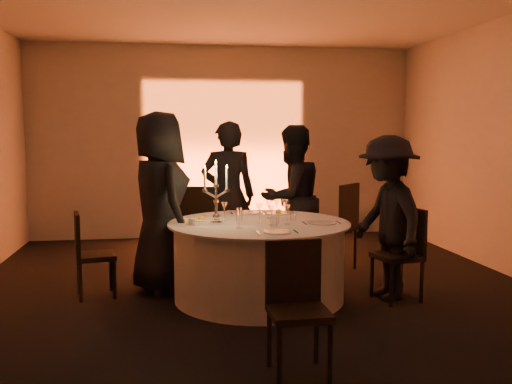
{
  "coord_description": "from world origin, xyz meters",
  "views": [
    {
      "loc": [
        -0.88,
        -5.5,
        1.66
      ],
      "look_at": [
        0.0,
        0.2,
        1.05
      ],
      "focal_mm": 40.0,
      "sensor_mm": 36.0,
      "label": 1
    }
  ],
  "objects": [
    {
      "name": "floor",
      "position": [
        0.0,
        0.0,
        0.0
      ],
      "size": [
        7.0,
        7.0,
        0.0
      ],
      "primitive_type": "plane",
      "color": "black",
      "rests_on": "ground"
    },
    {
      "name": "wall_back",
      "position": [
        0.0,
        3.5,
        1.5
      ],
      "size": [
        7.0,
        0.0,
        7.0
      ],
      "primitive_type": "plane",
      "rotation": [
        1.57,
        0.0,
        0.0
      ],
      "color": "beige",
      "rests_on": "floor"
    },
    {
      "name": "wall_front",
      "position": [
        0.0,
        -3.5,
        1.5
      ],
      "size": [
        7.0,
        0.0,
        7.0
      ],
      "primitive_type": "plane",
      "rotation": [
        -1.57,
        0.0,
        0.0
      ],
      "color": "beige",
      "rests_on": "floor"
    },
    {
      "name": "uplighter_fixture",
      "position": [
        0.0,
        3.2,
        0.05
      ],
      "size": [
        0.25,
        0.12,
        0.1
      ],
      "primitive_type": "cube",
      "color": "black",
      "rests_on": "floor"
    },
    {
      "name": "banquet_table",
      "position": [
        0.0,
        0.0,
        0.38
      ],
      "size": [
        1.8,
        1.8,
        0.77
      ],
      "color": "black",
      "rests_on": "floor"
    },
    {
      "name": "chair_left",
      "position": [
        -1.69,
        0.31,
        0.48
      ],
      "size": [
        0.44,
        0.44,
        0.86
      ],
      "rotation": [
        0.0,
        0.0,
        1.77
      ],
      "color": "black",
      "rests_on": "floor"
    },
    {
      "name": "chair_back_left",
      "position": [
        -0.5,
        1.46,
        0.57
      ],
      "size": [
        0.55,
        0.55,
        1.01
      ],
      "rotation": [
        0.0,
        0.0,
        2.84
      ],
      "color": "black",
      "rests_on": "floor"
    },
    {
      "name": "chair_back_right",
      "position": [
        1.13,
        0.98,
        0.6
      ],
      "size": [
        0.65,
        0.65,
        1.05
      ],
      "rotation": [
        0.0,
        0.0,
        -2.34
      ],
      "color": "black",
      "rests_on": "floor"
    },
    {
      "name": "chair_right",
      "position": [
        1.41,
        -0.25,
        0.51
      ],
      "size": [
        0.47,
        0.47,
        0.91
      ],
      "rotation": [
        0.0,
        0.0,
        -1.37
      ],
      "color": "black",
      "rests_on": "floor"
    },
    {
      "name": "chair_front",
      "position": [
        -0.02,
        -1.76,
        0.51
      ],
      "size": [
        0.4,
        0.4,
        0.91
      ],
      "rotation": [
        0.0,
        0.0,
        0.01
      ],
      "color": "black",
      "rests_on": "floor"
    },
    {
      "name": "guest_left",
      "position": [
        -0.97,
        0.41,
        0.93
      ],
      "size": [
        0.9,
        1.07,
        1.87
      ],
      "primitive_type": "imported",
      "rotation": [
        0.0,
        0.0,
        1.97
      ],
      "color": "black",
      "rests_on": "floor"
    },
    {
      "name": "guest_back_left",
      "position": [
        -0.17,
        1.31,
        0.89
      ],
      "size": [
        0.7,
        0.51,
        1.79
      ],
      "primitive_type": "imported",
      "rotation": [
        0.0,
        0.0,
        3.01
      ],
      "color": "black",
      "rests_on": "floor"
    },
    {
      "name": "guest_back_right",
      "position": [
        0.57,
        1.1,
        0.87
      ],
      "size": [
        1.06,
        0.98,
        1.74
      ],
      "primitive_type": "imported",
      "rotation": [
        0.0,
        0.0,
        -2.66
      ],
      "color": "black",
      "rests_on": "floor"
    },
    {
      "name": "guest_right",
      "position": [
        1.26,
        -0.18,
        0.81
      ],
      "size": [
        0.75,
        1.13,
        1.63
      ],
      "primitive_type": "imported",
      "rotation": [
        0.0,
        0.0,
        -1.43
      ],
      "color": "black",
      "rests_on": "floor"
    },
    {
      "name": "plate_left",
      "position": [
        -0.56,
        0.21,
        0.79
      ],
      "size": [
        0.36,
        0.26,
        0.08
      ],
      "color": "white",
      "rests_on": "banquet_table"
    },
    {
      "name": "plate_back_left",
      "position": [
        -0.03,
        0.63,
        0.78
      ],
      "size": [
        0.36,
        0.27,
        0.01
      ],
      "color": "white",
      "rests_on": "banquet_table"
    },
    {
      "name": "plate_back_right",
      "position": [
        0.3,
        0.54,
        0.79
      ],
      "size": [
        0.35,
        0.27,
        0.08
      ],
      "color": "white",
      "rests_on": "banquet_table"
    },
    {
      "name": "plate_right",
      "position": [
        0.59,
        -0.17,
        0.78
      ],
      "size": [
        0.36,
        0.28,
        0.01
      ],
      "color": "white",
      "rests_on": "banquet_table"
    },
    {
      "name": "plate_front",
      "position": [
        0.06,
        -0.62,
        0.78
      ],
      "size": [
        0.36,
        0.24,
        0.01
      ],
      "color": "white",
      "rests_on": "banquet_table"
    },
    {
      "name": "coffee_cup",
      "position": [
        -0.66,
        -0.07,
        0.8
      ],
      "size": [
        0.11,
        0.11,
        0.07
      ],
      "color": "white",
      "rests_on": "banquet_table"
    },
    {
      "name": "candelabra",
      "position": [
        -0.43,
        -0.04,
        0.99
      ],
      "size": [
        0.26,
        0.13,
        0.63
      ],
      "color": "silver",
      "rests_on": "banquet_table"
    },
    {
      "name": "wine_glass_a",
      "position": [
        0.09,
        -0.2,
        0.91
      ],
      "size": [
        0.07,
        0.07,
        0.19
      ],
      "color": "white",
      "rests_on": "banquet_table"
    },
    {
      "name": "wine_glass_b",
      "position": [
        0.25,
        -0.18,
        0.91
      ],
      "size": [
        0.07,
        0.07,
        0.19
      ],
      "color": "white",
      "rests_on": "banquet_table"
    },
    {
      "name": "wine_glass_c",
      "position": [
        -0.24,
        -0.32,
        0.91
      ],
      "size": [
        0.07,
        0.07,
        0.19
      ],
      "color": "white",
      "rests_on": "banquet_table"
    },
    {
      "name": "wine_glass_d",
      "position": [
        0.23,
        0.26,
        0.91
      ],
      "size": [
        0.07,
        0.07,
        0.19
      ],
      "color": "white",
      "rests_on": "banquet_table"
    },
    {
      "name": "wine_glass_e",
      "position": [
        -0.4,
        0.32,
        0.91
      ],
      "size": [
        0.07,
        0.07,
        0.19
      ],
      "color": "white",
      "rests_on": "banquet_table"
    },
    {
      "name": "wine_glass_f",
      "position": [
        0.13,
        0.22,
        0.91
      ],
      "size": [
        0.07,
        0.07,
        0.19
      ],
      "color": "white",
      "rests_on": "banquet_table"
    },
    {
      "name": "wine_glass_g",
      "position": [
        0.31,
        0.23,
        0.91
      ],
      "size": [
        0.07,
        0.07,
        0.19
      ],
      "color": "white",
      "rests_on": "banquet_table"
    },
    {
      "name": "wine_glass_h",
      "position": [
        -0.33,
        0.12,
        0.91
      ],
      "size": [
        0.07,
        0.07,
        0.19
      ],
      "color": "white",
      "rests_on": "banquet_table"
    },
    {
      "name": "wine_glass_i",
      "position": [
        0.0,
        -0.01,
        0.91
      ],
      "size": [
        0.07,
        0.07,
        0.19
      ],
      "color": "white",
      "rests_on": "banquet_table"
    },
    {
      "name": "tumbler_a",
      "position": [
        -0.19,
        0.09,
        0.82
      ],
      "size": [
        0.07,
        0.07,
        0.09
      ],
      "primitive_type": "cylinder",
      "color": "white",
      "rests_on": "banquet_table"
    },
    {
      "name": "tumbler_b",
      "position": [
        0.14,
        -0.14,
        0.82
      ],
      "size": [
        0.07,
        0.07,
        0.09
      ],
      "primitive_type": "cylinder",
      "color": "white",
      "rests_on": "banquet_table"
    },
    {
      "name": "tumbler_c",
      "position": [
        0.37,
        0.09,
        0.82
      ],
      "size": [
        0.07,
        0.07,
        0.09
      ],
      "primitive_type": "cylinder",
      "color": "white",
      "rests_on": "banquet_table"
    },
    {
      "name": "tumbler_d",
      "position": [
        0.09,
        -0.31,
        0.82
      ],
      "size": [
        0.07,
        0.07,
        0.09
      ],
      "primitive_type": "cylinder",
      "color": "white",
      "rests_on": "banquet_table"
    }
  ]
}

